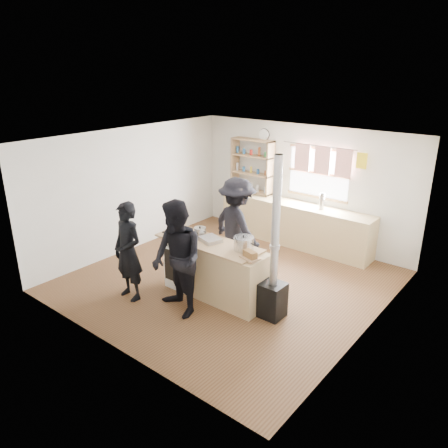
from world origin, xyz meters
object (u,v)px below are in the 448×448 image
Objects in this scene: stockpot_counter at (244,243)px; person_far at (237,227)px; skillet_greens at (178,235)px; bread_board at (250,255)px; flue_heater at (273,278)px; thermos at (322,201)px; roast_tray at (210,239)px; cooking_island at (215,270)px; person_near_left at (128,252)px; person_near_right at (177,259)px; stockpot_stove at (200,232)px.

person_far is at bearing 132.71° from stockpot_counter.
bread_board reaches higher than skillet_greens.
flue_heater is 1.60m from person_far.
thermos is 2.79m from roast_tray.
flue_heater is (1.08, 0.05, 0.18)m from cooking_island.
cooking_island is 4.86× the size of roast_tray.
bread_board is (0.27, -0.20, -0.06)m from stockpot_counter.
person_near_left is 0.97m from person_near_right.
person_near_left is (-1.81, -0.81, -0.16)m from bread_board.
stockpot_counter is at bearing -89.20° from thermos.
thermos is 1.58× the size of stockpot_stove.
person_near_left is at bearing 81.43° from person_far.
person_far is at bearing -110.56° from thermos.
bread_board is at bearing -83.94° from thermos.
person_far reaches higher than roast_tray.
person_far is (-1.33, 0.85, 0.26)m from flue_heater.
cooking_island is at bearing 172.67° from bread_board.
roast_tray is at bearing -179.34° from flue_heater.
stockpot_stove is (0.25, 0.26, 0.05)m from skillet_greens.
stockpot_counter is 1.05m from person_near_right.
thermos reaches higher than skillet_greens.
cooking_island is at bearing 12.61° from skillet_greens.
cooking_island is at bearing -99.35° from thermos.
stockpot_stove is 1.55m from flue_heater.
person_near_left is at bearing -139.14° from cooking_island.
stockpot_counter is (0.63, 0.06, 0.07)m from roast_tray.
flue_heater reaches higher than stockpot_counter.
bread_board is 0.13× the size of flue_heater.
thermos reaches higher than stockpot_stove.
person_near_left is (-1.05, -0.91, 0.35)m from cooking_island.
thermos is at bearing 80.65° from cooking_island.
cooking_island is 6.17× the size of stockpot_counter.
flue_heater is at bearing 0.66° from roast_tray.
thermos is at bearing 96.06° from bread_board.
stockpot_counter reaches higher than skillet_greens.
stockpot_counter reaches higher than bread_board.
skillet_greens is at bearing -177.92° from bread_board.
bread_board is at bearing -7.33° from cooking_island.
person_near_right is at bearing -142.47° from bread_board.
person_near_left reaches higher than cooking_island.
skillet_greens is (-1.13, -2.92, -0.10)m from thermos.
bread_board is at bearing -154.79° from flue_heater.
person_near_right reaches higher than bread_board.
flue_heater is (1.51, -0.06, -0.36)m from stockpot_stove.
person_near_left reaches higher than skillet_greens.
cooking_island is 1.20× the size of person_near_left.
person_near_left is (-0.63, -1.02, -0.19)m from stockpot_stove.
bread_board is at bearing -8.82° from roast_tray.
skillet_greens is at bearing -133.07° from stockpot_stove.
skillet_greens is 1.06× the size of bread_board.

